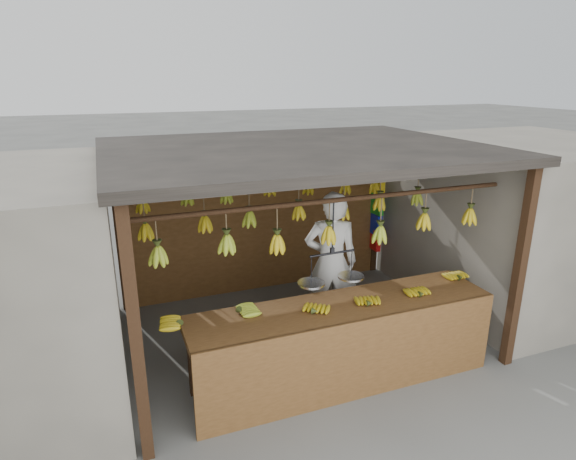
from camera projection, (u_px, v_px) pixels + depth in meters
name	position (u px, v px, depth m)	size (l,w,h in m)	color
ground	(296.00, 332.00, 6.21)	(80.00, 80.00, 0.00)	#5B5B57
stall	(287.00, 177.00, 5.90)	(4.30, 3.30, 2.40)	black
neighbor_right	(523.00, 219.00, 7.09)	(3.00, 3.00, 2.30)	slate
counter	(347.00, 328.00, 4.93)	(3.42, 0.75, 0.96)	brown
hanging_bananas	(296.00, 212.00, 5.71)	(3.60, 2.21, 0.38)	#92A523
balance_scale	(331.00, 276.00, 4.95)	(0.73, 0.28, 0.86)	black
vendor	(331.00, 262.00, 6.06)	(0.67, 0.44, 1.84)	white
bag_bundles	(377.00, 215.00, 7.76)	(0.08, 0.26, 1.18)	yellow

